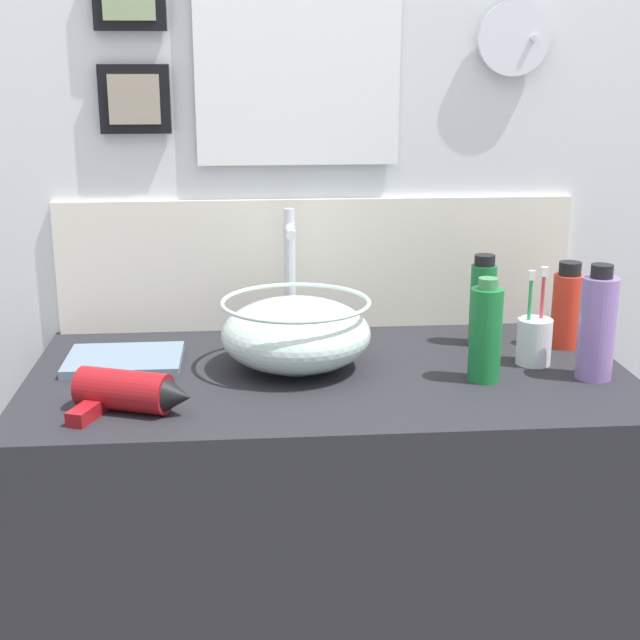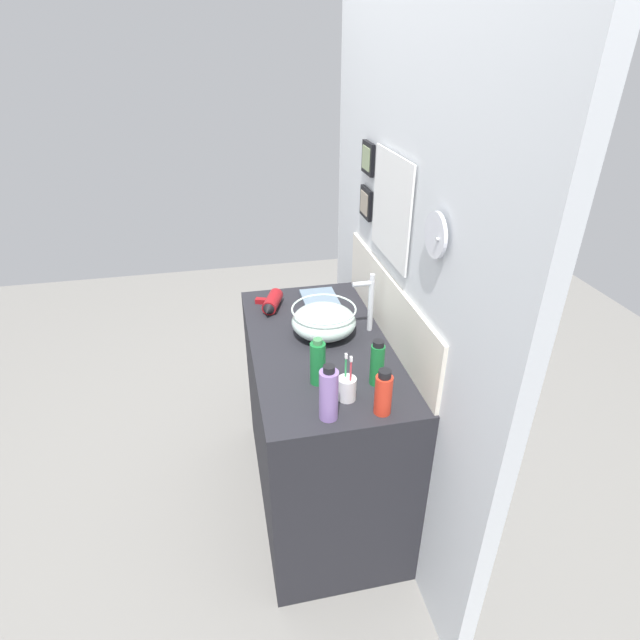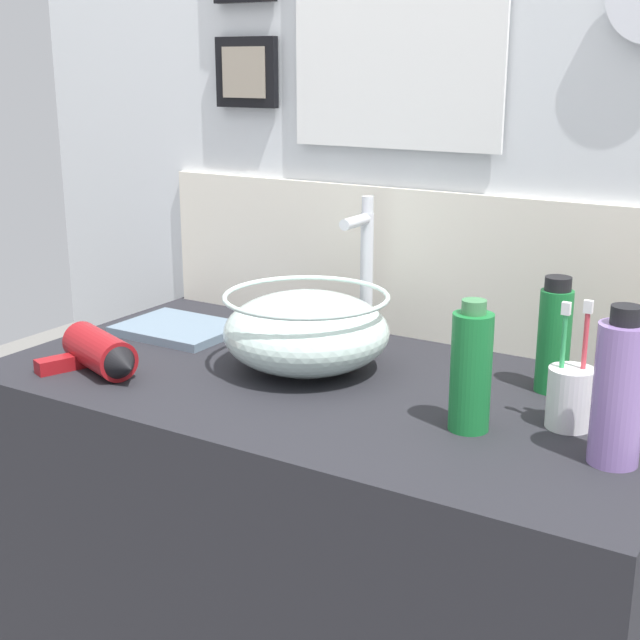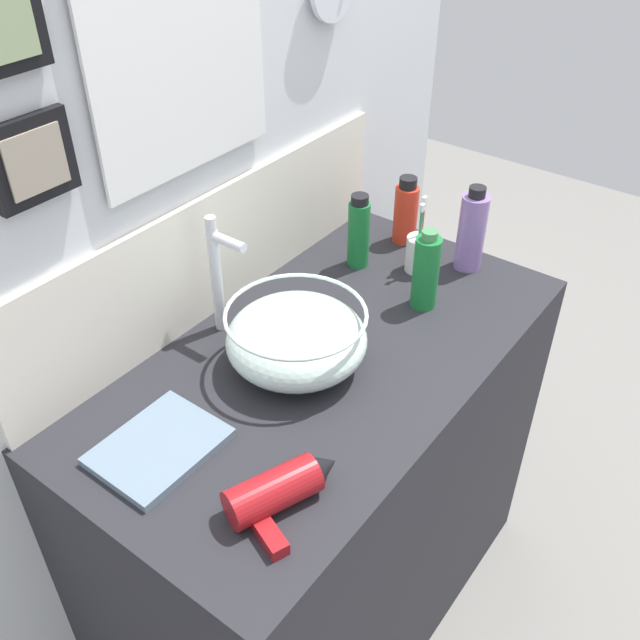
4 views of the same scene
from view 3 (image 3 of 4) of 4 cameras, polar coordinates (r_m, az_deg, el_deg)
name	(u,v)px [view 3 (image 3 of 4)]	position (r m, az deg, el deg)	size (l,w,h in m)	color
vanity_counter	(329,619)	(1.67, 0.56, -18.58)	(1.11, 0.59, 0.90)	#232328
back_panel	(421,154)	(1.67, 6.50, 10.52)	(1.83, 0.10, 2.48)	silver
glass_bowl_sink	(306,330)	(1.49, -0.88, -0.67)	(0.28, 0.28, 0.13)	silver
faucet	(365,261)	(1.64, 2.88, 3.77)	(0.02, 0.10, 0.27)	silver
hair_drier	(101,354)	(1.53, -13.85, -2.14)	(0.21, 0.14, 0.07)	maroon
toothbrush_cup	(570,396)	(1.31, 15.72, -4.71)	(0.07, 0.07, 0.19)	white
shampoo_bottle	(554,337)	(1.43, 14.76, -1.06)	(0.05, 0.05, 0.19)	#197233
spray_bottle	(471,370)	(1.26, 9.64, -3.17)	(0.06, 0.06, 0.19)	#197233
soap_dispenser	(619,392)	(1.20, 18.58, -4.36)	(0.07, 0.07, 0.21)	#8C6BB2
hand_towel	(179,329)	(1.73, -9.04, -0.56)	(0.22, 0.17, 0.02)	slate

